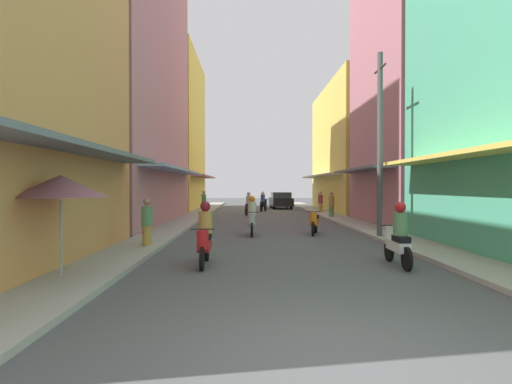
# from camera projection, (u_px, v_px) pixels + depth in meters

# --- Properties ---
(ground_plane) EXTENTS (94.84, 94.84, 0.00)m
(ground_plane) POSITION_uv_depth(u_px,v_px,m) (266.00, 223.00, 22.21)
(ground_plane) COLOR #4C4C4F
(sidewalk_left) EXTENTS (1.55, 51.11, 0.12)m
(sidewalk_left) POSITION_uv_depth(u_px,v_px,m) (184.00, 222.00, 22.12)
(sidewalk_left) COLOR #9E9991
(sidewalk_left) RESTS_ON ground
(sidewalk_right) EXTENTS (1.55, 51.11, 0.12)m
(sidewalk_right) POSITION_uv_depth(u_px,v_px,m) (348.00, 221.00, 22.29)
(sidewalk_right) COLOR #ADA89E
(sidewalk_right) RESTS_ON ground
(building_left_mid) EXTENTS (7.05, 13.88, 17.06)m
(building_left_mid) POSITION_uv_depth(u_px,v_px,m) (112.00, 63.00, 21.80)
(building_left_mid) COLOR #B7727F
(building_left_mid) RESTS_ON ground
(building_left_far) EXTENTS (7.05, 11.10, 12.89)m
(building_left_far) POSITION_uv_depth(u_px,v_px,m) (163.00, 134.00, 34.89)
(building_left_far) COLOR #EFD159
(building_left_far) RESTS_ON ground
(building_right_mid) EXTENTS (7.05, 8.42, 14.86)m
(building_right_mid) POSITION_uv_depth(u_px,v_px,m) (429.00, 79.00, 20.86)
(building_right_mid) COLOR #B7727F
(building_right_mid) RESTS_ON ground
(building_right_far) EXTENTS (7.05, 13.53, 9.93)m
(building_right_far) POSITION_uv_depth(u_px,v_px,m) (363.00, 149.00, 32.79)
(building_right_far) COLOR #EFD159
(building_right_far) RESTS_ON ground
(motorbike_orange) EXTENTS (0.67, 1.77, 0.96)m
(motorbike_orange) POSITION_uv_depth(u_px,v_px,m) (314.00, 222.00, 16.69)
(motorbike_orange) COLOR black
(motorbike_orange) RESTS_ON ground
(motorbike_black) EXTENTS (0.70, 1.76, 1.58)m
(motorbike_black) POSITION_uv_depth(u_px,v_px,m) (263.00, 203.00, 32.01)
(motorbike_black) COLOR black
(motorbike_black) RESTS_ON ground
(motorbike_white) EXTENTS (0.55, 1.81, 1.58)m
(motorbike_white) POSITION_uv_depth(u_px,v_px,m) (398.00, 237.00, 10.03)
(motorbike_white) COLOR black
(motorbike_white) RESTS_ON ground
(motorbike_red) EXTENTS (0.55, 1.81, 1.58)m
(motorbike_red) POSITION_uv_depth(u_px,v_px,m) (205.00, 237.00, 10.16)
(motorbike_red) COLOR black
(motorbike_red) RESTS_ON ground
(motorbike_silver) EXTENTS (0.55, 1.81, 1.58)m
(motorbike_silver) POSITION_uv_depth(u_px,v_px,m) (252.00, 218.00, 16.48)
(motorbike_silver) COLOR black
(motorbike_silver) RESTS_ON ground
(motorbike_maroon) EXTENTS (0.74, 1.74, 1.58)m
(motorbike_maroon) POSITION_uv_depth(u_px,v_px,m) (249.00, 205.00, 28.19)
(motorbike_maroon) COLOR black
(motorbike_maroon) RESTS_ON ground
(parked_car) EXTENTS (1.92, 4.16, 1.45)m
(parked_car) POSITION_uv_depth(u_px,v_px,m) (281.00, 200.00, 36.40)
(parked_car) COLOR black
(parked_car) RESTS_ON ground
(pedestrian_crossing) EXTENTS (0.44, 0.44, 1.71)m
(pedestrian_crossing) POSITION_uv_depth(u_px,v_px,m) (204.00, 200.00, 29.98)
(pedestrian_crossing) COLOR #BF8C3F
(pedestrian_crossing) RESTS_ON ground
(pedestrian_midway) EXTENTS (0.34, 0.34, 1.64)m
(pedestrian_midway) POSITION_uv_depth(u_px,v_px,m) (331.00, 205.00, 24.96)
(pedestrian_midway) COLOR #598C59
(pedestrian_midway) RESTS_ON ground
(pedestrian_foreground) EXTENTS (0.34, 0.34, 1.58)m
(pedestrian_foreground) POSITION_uv_depth(u_px,v_px,m) (147.00, 224.00, 12.79)
(pedestrian_foreground) COLOR #BF8C3F
(pedestrian_foreground) RESTS_ON ground
(pedestrian_far) EXTENTS (0.34, 0.34, 1.60)m
(pedestrian_far) POSITION_uv_depth(u_px,v_px,m) (320.00, 202.00, 29.87)
(pedestrian_far) COLOR #BF8C3F
(pedestrian_far) RESTS_ON ground
(vendor_umbrella) EXTENTS (1.87, 1.87, 2.18)m
(vendor_umbrella) POSITION_uv_depth(u_px,v_px,m) (61.00, 186.00, 8.25)
(vendor_umbrella) COLOR #99999E
(vendor_umbrella) RESTS_ON ground
(utility_pole) EXTENTS (0.20, 1.20, 6.93)m
(utility_pole) POSITION_uv_depth(u_px,v_px,m) (380.00, 144.00, 15.27)
(utility_pole) COLOR #4C4C4F
(utility_pole) RESTS_ON ground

